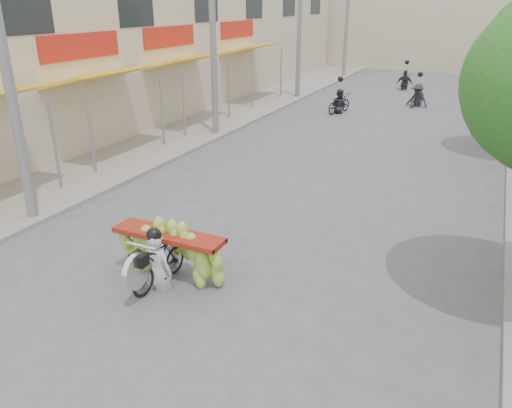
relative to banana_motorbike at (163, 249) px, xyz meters
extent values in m
plane|color=#56565B|center=(0.86, -2.00, -0.68)|extent=(120.00, 120.00, 0.00)
cube|color=gray|center=(-6.14, 13.00, -0.62)|extent=(4.00, 60.00, 0.12)
cube|color=beige|center=(-11.14, 12.00, 2.32)|extent=(8.00, 40.00, 6.00)
cylinder|color=slate|center=(-5.44, 2.80, 0.59)|extent=(0.08, 0.08, 2.55)
cube|color=yellow|center=(-6.26, 6.00, 2.07)|extent=(1.77, 4.00, 0.53)
cylinder|color=slate|center=(-5.44, 4.20, 0.59)|extent=(0.08, 0.08, 2.55)
cylinder|color=slate|center=(-5.44, 7.80, 0.59)|extent=(0.08, 0.08, 2.55)
cube|color=red|center=(-7.14, 6.00, 2.92)|extent=(0.10, 3.50, 0.80)
cube|color=yellow|center=(-6.26, 11.00, 2.07)|extent=(1.77, 4.00, 0.53)
cylinder|color=slate|center=(-5.44, 9.20, 0.59)|extent=(0.08, 0.08, 2.55)
cylinder|color=slate|center=(-5.44, 12.80, 0.59)|extent=(0.08, 0.08, 2.55)
cube|color=red|center=(-7.14, 11.00, 2.92)|extent=(0.10, 3.50, 0.80)
cube|color=yellow|center=(-6.26, 17.00, 2.07)|extent=(1.77, 4.00, 0.53)
cylinder|color=slate|center=(-5.44, 15.20, 0.59)|extent=(0.08, 0.08, 2.55)
cylinder|color=slate|center=(-5.44, 18.80, 0.59)|extent=(0.08, 0.08, 2.55)
cube|color=red|center=(-7.14, 17.00, 2.92)|extent=(0.10, 3.50, 0.80)
cube|color=#1E2328|center=(-7.16, 4.00, 3.92)|extent=(0.08, 2.00, 1.10)
cube|color=#1E2328|center=(-7.16, 9.00, 3.92)|extent=(0.08, 2.00, 1.10)
cube|color=#1E2328|center=(-7.16, 14.00, 3.92)|extent=(0.08, 2.00, 1.10)
cube|color=#1E2328|center=(-7.16, 19.00, 3.92)|extent=(0.08, 2.00, 1.10)
cube|color=#1E2328|center=(-7.16, 24.00, 3.92)|extent=(0.08, 2.00, 1.10)
cube|color=#1E2328|center=(-7.16, 29.00, 3.92)|extent=(0.08, 2.00, 1.10)
cube|color=beige|center=(0.86, 36.00, 2.82)|extent=(20.00, 6.00, 7.00)
cylinder|color=slate|center=(-4.54, 1.00, 3.32)|extent=(0.24, 0.24, 8.00)
cylinder|color=slate|center=(-4.54, 10.00, 3.32)|extent=(0.24, 0.24, 8.00)
cylinder|color=slate|center=(-4.54, 19.00, 3.32)|extent=(0.24, 0.24, 8.00)
cylinder|color=slate|center=(-4.54, 28.00, 3.32)|extent=(0.24, 0.24, 8.00)
imported|color=black|center=(0.00, -0.14, -0.23)|extent=(0.52, 1.57, 0.91)
cylinder|color=silver|center=(0.00, -0.79, -0.06)|extent=(0.10, 0.66, 0.66)
cube|color=black|center=(0.00, -0.69, 0.12)|extent=(0.28, 0.22, 0.22)
cylinder|color=silver|center=(0.00, -0.59, 0.34)|extent=(0.60, 0.05, 0.05)
cube|color=maroon|center=(0.00, 0.21, 0.20)|extent=(2.22, 0.55, 0.10)
imported|color=silver|center=(0.00, -0.19, 0.42)|extent=(0.58, 0.43, 1.60)
sphere|color=black|center=(0.00, -0.22, 1.19)|extent=(0.28, 0.28, 0.28)
imported|color=black|center=(-1.41, 16.26, -0.23)|extent=(1.03, 1.73, 0.91)
imported|color=#2A2830|center=(-1.41, 16.26, 0.44)|extent=(0.90, 0.68, 1.65)
sphere|color=black|center=(-1.41, 16.26, 0.90)|extent=(0.26, 0.26, 0.26)
imported|color=black|center=(1.70, 19.47, -0.18)|extent=(0.86, 1.77, 1.00)
imported|color=#2A2830|center=(1.70, 19.47, 0.44)|extent=(1.15, 0.78, 1.65)
sphere|color=black|center=(1.70, 19.47, 0.90)|extent=(0.26, 0.26, 0.26)
imported|color=black|center=(0.21, 24.52, -0.26)|extent=(0.61, 1.53, 0.85)
imported|color=#2A2830|center=(0.21, 24.52, 0.44)|extent=(0.98, 0.58, 1.65)
sphere|color=black|center=(0.21, 24.52, 0.90)|extent=(0.26, 0.26, 0.26)
camera|label=1|loc=(5.09, -6.73, 4.28)|focal=35.00mm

